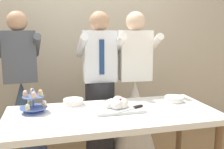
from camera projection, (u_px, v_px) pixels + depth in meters
name	position (u px, v px, depth m)	size (l,w,h in m)	color
rear_wall	(87.00, 31.00, 3.40)	(5.20, 0.10, 2.90)	beige
dessert_table	(113.00, 120.00, 2.21)	(1.80, 0.80, 0.78)	white
cupcake_stand	(34.00, 103.00, 2.17)	(0.23, 0.23, 0.21)	#4C66B2
main_cake_tray	(118.00, 105.00, 2.26)	(0.42, 0.33, 0.12)	silver
plate_stack	(174.00, 99.00, 2.51)	(0.19, 0.19, 0.05)	white
round_cake	(73.00, 103.00, 2.39)	(0.24, 0.24, 0.06)	white
person_groom	(100.00, 96.00, 2.82)	(0.46, 0.49, 1.66)	#232328
person_bride	(134.00, 109.00, 2.91)	(0.56, 0.56, 1.66)	white
person_guest	(23.00, 112.00, 2.81)	(0.56, 0.56, 1.66)	#334760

